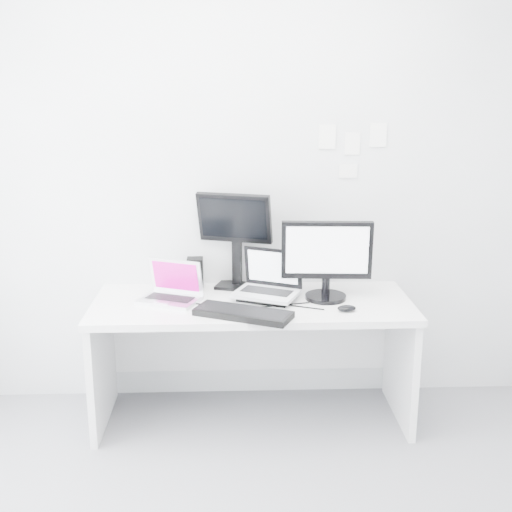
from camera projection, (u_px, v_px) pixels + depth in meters
back_wall at (250, 183)px, 3.83m from camera, size 3.60×0.00×3.60m
desk at (252, 361)px, 3.75m from camera, size 1.80×0.70×0.73m
macbook at (169, 282)px, 3.61m from camera, size 0.39×0.35×0.24m
speaker at (195, 273)px, 3.86m from camera, size 0.11×0.11×0.19m
dell_laptop at (266, 276)px, 3.64m from camera, size 0.43×0.39×0.29m
rear_monitor at (236, 239)px, 3.82m from camera, size 0.47×0.29×0.60m
samsung_monitor at (327, 259)px, 3.64m from camera, size 0.52×0.27×0.47m
keyboard at (243, 313)px, 3.41m from camera, size 0.54×0.38×0.03m
mouse at (347, 308)px, 3.49m from camera, size 0.11×0.08×0.03m
wall_note_0 at (327, 137)px, 3.77m from camera, size 0.10×0.00×0.14m
wall_note_1 at (352, 144)px, 3.79m from camera, size 0.09×0.00×0.13m
wall_note_2 at (378, 135)px, 3.78m from camera, size 0.10×0.00×0.14m
wall_note_3 at (348, 171)px, 3.83m from camera, size 0.11×0.00×0.08m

